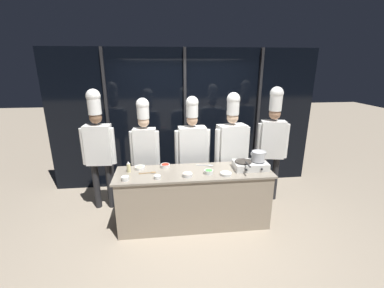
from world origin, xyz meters
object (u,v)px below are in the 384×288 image
Objects in this scene: stock_pot at (258,156)px; squeeze_bottle_oil at (129,167)px; serving_spoon_slotted at (151,173)px; frying_pan at (243,160)px; chef_head at (98,142)px; portable_stove at (250,165)px; prep_bowl_bean_sprouts at (125,178)px; chef_apprentice at (273,137)px; prep_bowl_chicken at (226,174)px; chef_line at (192,145)px; prep_bowl_garlic at (157,177)px; prep_bowl_ginger at (140,167)px; chef_sous at (145,144)px; serving_spoon_solid at (208,165)px; prep_bowl_shrimp at (188,175)px; prep_bowl_scallions at (209,172)px; chef_pastry at (231,144)px; prep_bowl_chili_flakes at (165,165)px.

stock_pot reaches higher than squeeze_bottle_oil.
frying_pan is at bearing -0.31° from serving_spoon_slotted.
stock_pot is 2.56m from chef_head.
prep_bowl_bean_sprouts is (-1.84, -0.20, -0.02)m from portable_stove.
chef_apprentice is at bearing 15.94° from serving_spoon_slotted.
prep_bowl_chicken is (-0.31, -0.19, -0.12)m from frying_pan.
chef_line is (-0.39, 0.82, 0.18)m from prep_bowl_chicken.
chef_line is 1.41m from chef_apprentice.
prep_bowl_garlic is 1.03m from chef_line.
chef_sous is at bearing 82.34° from prep_bowl_ginger.
prep_bowl_ginger is at bearing -179.68° from serving_spoon_solid.
chef_sous is at bearing 74.62° from prep_bowl_bean_sprouts.
prep_bowl_shrimp reaches higher than prep_bowl_ginger.
prep_bowl_bean_sprouts reaches higher than serving_spoon_slotted.
serving_spoon_solid is at bearing 112.06° from chef_line.
portable_stove is 1.84× the size of serving_spoon_solid.
serving_spoon_solid is (1.06, 0.01, -0.02)m from prep_bowl_ginger.
prep_bowl_ginger is at bearing 33.32° from squeeze_bottle_oil.
chef_head is at bearing 2.75° from chef_sous.
prep_bowl_scallions is 1.37× the size of prep_bowl_garlic.
serving_spoon_slotted is at bearing 179.88° from stock_pot.
chef_line is (0.58, 0.83, 0.18)m from prep_bowl_garlic.
chef_pastry is (-0.28, 0.54, 0.03)m from stock_pot.
stock_pot is 0.85× the size of serving_spoon_solid.
stock_pot reaches higher than prep_bowl_scallions.
frying_pan is 1.74m from prep_bowl_bean_sprouts.
portable_stove is 0.25× the size of chef_pastry.
prep_bowl_shrimp is 1.45× the size of prep_bowl_garlic.
prep_bowl_garlic is at bearing -64.43° from serving_spoon_slotted.
prep_bowl_bean_sprouts is 1.11× the size of prep_bowl_garlic.
serving_spoon_slotted is 0.13× the size of chef_line.
chef_line is at bearing -175.67° from chef_sous.
prep_bowl_shrimp is 0.07× the size of chef_apprentice.
chef_sous is (-0.95, 0.74, 0.22)m from prep_bowl_scallions.
portable_stove is 3.00× the size of squeeze_bottle_oil.
squeeze_bottle_oil is (-1.94, 0.08, -0.12)m from stock_pot.
frying_pan is 0.24m from stock_pot.
chef_pastry reaches higher than chef_line.
squeeze_bottle_oil reaches higher than prep_bowl_chili_flakes.
prep_bowl_bean_sprouts reaches higher than prep_bowl_ginger.
prep_bowl_garlic is at bearing -172.51° from stock_pot.
chef_pastry is (2.20, -0.10, -0.08)m from chef_head.
chef_head is at bearing 164.91° from portable_stove.
portable_stove is 0.26× the size of chef_sous.
prep_bowl_chili_flakes is at bearing 3.74° from prep_bowl_ginger.
frying_pan is 4.07× the size of prep_bowl_bean_sprouts.
frying_pan reaches higher than prep_bowl_ginger.
serving_spoon_slotted is 0.13× the size of chef_sous.
chef_line reaches higher than prep_bowl_shrimp.
prep_bowl_garlic is (0.44, 0.01, -0.01)m from prep_bowl_bean_sprouts.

